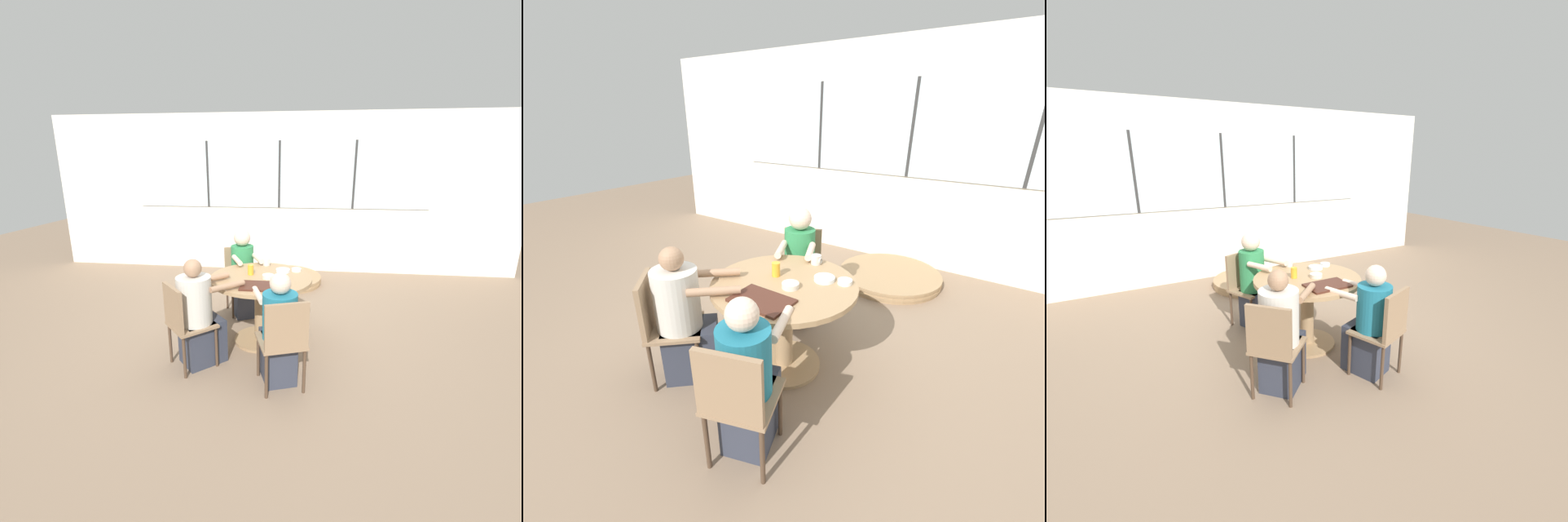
{
  "view_description": "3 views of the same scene",
  "coord_description": "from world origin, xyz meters",
  "views": [
    {
      "loc": [
        0.44,
        -3.59,
        1.98
      ],
      "look_at": [
        0.0,
        0.0,
        0.95
      ],
      "focal_mm": 24.0,
      "sensor_mm": 36.0,
      "label": 1
    },
    {
      "loc": [
        1.36,
        -1.92,
        1.96
      ],
      "look_at": [
        0.0,
        0.0,
        0.95
      ],
      "focal_mm": 24.0,
      "sensor_mm": 36.0,
      "label": 2
    },
    {
      "loc": [
        -1.7,
        -2.96,
        1.96
      ],
      "look_at": [
        0.0,
        0.0,
        0.95
      ],
      "focal_mm": 24.0,
      "sensor_mm": 36.0,
      "label": 3
    }
  ],
  "objects": [
    {
      "name": "chair_for_man_teal_shirt",
      "position": [
        -0.68,
        -0.63,
        0.52
      ],
      "size": [
        0.57,
        0.57,
        0.87
      ],
      "rotation": [
        0.0,
        0.0,
        -0.82
      ],
      "color": "#937556",
      "rests_on": "ground_plane"
    },
    {
      "name": "chair_for_man_blue_shirt",
      "position": [
        -0.39,
        0.85,
        0.52
      ],
      "size": [
        0.53,
        0.53,
        0.87
      ],
      "rotation": [
        0.0,
        0.0,
        -2.71
      ],
      "color": "#937556",
      "rests_on": "ground_plane"
    },
    {
      "name": "dining_table",
      "position": [
        0.0,
        0.0,
        0.57
      ],
      "size": [
        1.12,
        1.12,
        0.77
      ],
      "color": "tan",
      "rests_on": "ground_plane"
    },
    {
      "name": "juice_glass",
      "position": [
        -0.12,
        0.06,
        0.82
      ],
      "size": [
        0.07,
        0.07,
        0.11
      ],
      "color": "gold",
      "rests_on": "dining_table"
    },
    {
      "name": "coffee_mug",
      "position": [
        0.02,
        0.45,
        0.81
      ],
      "size": [
        0.09,
        0.09,
        0.08
      ],
      "color": "beige",
      "rests_on": "dining_table"
    },
    {
      "name": "wall_back_with_windows",
      "position": [
        0.0,
        2.79,
        1.43
      ],
      "size": [
        8.4,
        0.08,
        2.8
      ],
      "color": "white",
      "rests_on": "ground_plane"
    },
    {
      "name": "bowl_fruit",
      "position": [
        0.23,
        0.21,
        0.78
      ],
      "size": [
        0.16,
        0.16,
        0.03
      ],
      "color": "silver",
      "rests_on": "dining_table"
    },
    {
      "name": "bowl_white_shallow",
      "position": [
        0.08,
        -0.04,
        0.79
      ],
      "size": [
        0.13,
        0.13,
        0.04
      ],
      "color": "silver",
      "rests_on": "dining_table"
    },
    {
      "name": "person_man_teal_shirt",
      "position": [
        -0.56,
        -0.52,
        0.49
      ],
      "size": [
        0.67,
        0.66,
        1.1
      ],
      "rotation": [
        0.0,
        0.0,
        -0.82
      ],
      "color": "#333847",
      "rests_on": "ground_plane"
    },
    {
      "name": "food_tray_dark",
      "position": [
        0.04,
        -0.32,
        0.78
      ],
      "size": [
        0.41,
        0.28,
        0.02
      ],
      "color": "#472319",
      "rests_on": "dining_table"
    },
    {
      "name": "folded_table_stack",
      "position": [
        0.16,
        2.05,
        0.06
      ],
      "size": [
        1.23,
        1.23,
        0.12
      ],
      "color": "tan",
      "rests_on": "ground_plane"
    },
    {
      "name": "person_woman_green_shirt",
      "position": [
        0.25,
        -0.72,
        0.48
      ],
      "size": [
        0.48,
        0.63,
        1.07
      ],
      "rotation": [
        0.0,
        0.0,
        0.33
      ],
      "color": "#333847",
      "rests_on": "ground_plane"
    },
    {
      "name": "ground_plane",
      "position": [
        0.0,
        0.0,
        0.0
      ],
      "size": [
        16.0,
        16.0,
        0.0
      ],
      "primitive_type": "plane",
      "color": "#8C725B"
    },
    {
      "name": "person_man_blue_shirt",
      "position": [
        -0.32,
        0.7,
        0.53
      ],
      "size": [
        0.48,
        0.6,
        1.15
      ],
      "rotation": [
        0.0,
        0.0,
        -2.71
      ],
      "color": "#333847",
      "rests_on": "ground_plane"
    },
    {
      "name": "chair_for_woman_green_shirt",
      "position": [
        0.3,
        -0.88,
        0.52
      ],
      "size": [
        0.51,
        0.51,
        0.87
      ],
      "rotation": [
        0.0,
        0.0,
        0.33
      ],
      "color": "#937556",
      "rests_on": "ground_plane"
    },
    {
      "name": "bowl_cereal",
      "position": [
        0.38,
        0.25,
        0.79
      ],
      "size": [
        0.11,
        0.11,
        0.03
      ],
      "color": "white",
      "rests_on": "dining_table"
    }
  ]
}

